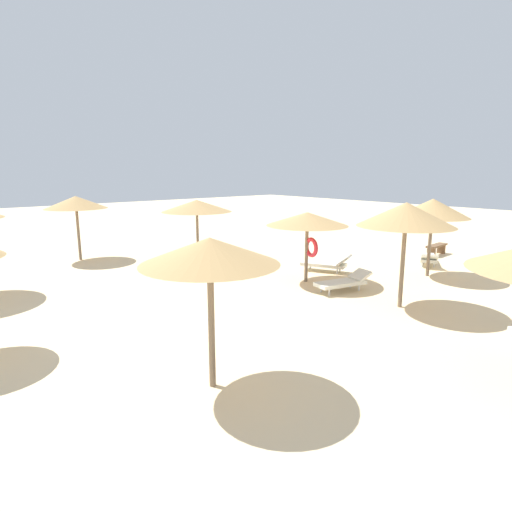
% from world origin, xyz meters
% --- Properties ---
extents(ground_plane, '(80.00, 80.00, 0.00)m').
position_xyz_m(ground_plane, '(0.00, 0.00, 0.00)').
color(ground_plane, beige).
extents(parasol_1, '(2.84, 2.84, 2.47)m').
position_xyz_m(parasol_1, '(0.12, 5.23, 2.21)').
color(parasol_1, '#75604C').
rests_on(parasol_1, ground).
extents(parasol_3, '(2.69, 2.69, 3.02)m').
position_xyz_m(parasol_3, '(3.82, 5.22, 2.67)').
color(parasol_3, '#75604C').
rests_on(parasol_3, ground).
extents(parasol_4, '(2.60, 2.60, 2.87)m').
position_xyz_m(parasol_4, '(2.50, 9.28, 2.52)').
color(parasol_4, '#75604C').
rests_on(parasol_4, ground).
extents(parasol_5, '(3.14, 3.14, 2.58)m').
position_xyz_m(parasol_5, '(-6.13, 4.71, 2.31)').
color(parasol_5, '#75604C').
rests_on(parasol_5, ground).
extents(parasol_6, '(2.45, 2.45, 2.76)m').
position_xyz_m(parasol_6, '(4.08, -1.50, 2.51)').
color(parasol_6, '#75604C').
rests_on(parasol_6, ground).
extents(parasol_8, '(2.61, 2.61, 2.79)m').
position_xyz_m(parasol_8, '(-8.85, 0.35, 2.51)').
color(parasol_8, '#75604C').
rests_on(parasol_8, ground).
extents(lounger_1, '(1.98, 1.38, 0.72)m').
position_xyz_m(lounger_1, '(-0.36, 6.92, 0.32)').
color(lounger_1, silver).
rests_on(lounger_1, ground).
extents(lounger_3, '(1.07, 2.01, 0.62)m').
position_xyz_m(lounger_3, '(1.73, 5.29, 0.31)').
color(lounger_3, silver).
rests_on(lounger_3, ground).
extents(lounger_4, '(1.56, 1.96, 0.61)m').
position_xyz_m(lounger_4, '(1.57, 11.05, 0.31)').
color(lounger_4, silver).
rests_on(lounger_4, ground).
extents(bench_0, '(0.50, 1.52, 0.49)m').
position_xyz_m(bench_0, '(0.78, 13.34, 0.35)').
color(bench_0, brown).
rests_on(bench_0, ground).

